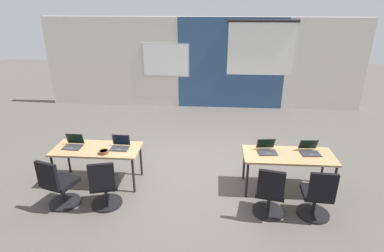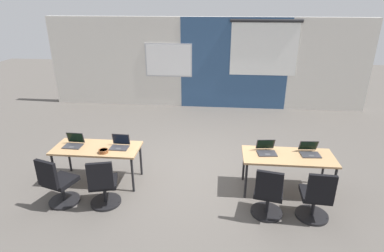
% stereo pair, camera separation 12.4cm
% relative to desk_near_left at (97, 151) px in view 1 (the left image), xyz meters
% --- Properties ---
extents(ground_plane, '(24.00, 24.00, 0.00)m').
position_rel_desk_near_left_xyz_m(ground_plane, '(1.75, 0.60, -0.66)').
color(ground_plane, '#56514C').
extents(back_wall_assembly, '(10.00, 0.27, 2.80)m').
position_rel_desk_near_left_xyz_m(back_wall_assembly, '(1.78, 4.80, 0.75)').
color(back_wall_assembly, silver).
rests_on(back_wall_assembly, ground).
extents(desk_near_left, '(1.60, 0.70, 0.72)m').
position_rel_desk_near_left_xyz_m(desk_near_left, '(0.00, 0.00, 0.00)').
color(desk_near_left, tan).
rests_on(desk_near_left, ground).
extents(desk_near_right, '(1.60, 0.70, 0.72)m').
position_rel_desk_near_left_xyz_m(desk_near_right, '(3.50, 0.00, 0.00)').
color(desk_near_right, tan).
rests_on(desk_near_right, ground).
extents(laptop_near_left_inner, '(0.34, 0.27, 0.24)m').
position_rel_desk_near_left_xyz_m(laptop_near_left_inner, '(0.43, 0.04, 0.11)').
color(laptop_near_left_inner, '#333338').
rests_on(laptop_near_left_inner, desk_near_left).
extents(chair_near_left_inner, '(0.54, 0.59, 0.92)m').
position_rel_desk_near_left_xyz_m(chair_near_left_inner, '(0.37, -0.76, -0.28)').
color(chair_near_left_inner, black).
rests_on(chair_near_left_inner, ground).
extents(laptop_near_left_end, '(0.34, 0.29, 0.23)m').
position_rel_desk_near_left_xyz_m(laptop_near_left_end, '(-0.45, 0.03, 0.11)').
color(laptop_near_left_end, '#333338').
rests_on(laptop_near_left_end, desk_near_left).
extents(chair_near_left_end, '(0.55, 0.60, 0.92)m').
position_rel_desk_near_left_xyz_m(chair_near_left_end, '(-0.40, -0.80, -0.28)').
color(chair_near_left_end, black).
rests_on(chair_near_left_end, ground).
extents(laptop_near_right_inner, '(0.36, 0.35, 0.23)m').
position_rel_desk_near_left_xyz_m(laptop_near_right_inner, '(3.12, 0.08, 0.11)').
color(laptop_near_right_inner, '#333338').
rests_on(laptop_near_right_inner, desk_near_right).
extents(chair_near_right_inner, '(0.52, 0.57, 0.92)m').
position_rel_desk_near_left_xyz_m(chair_near_right_inner, '(3.08, -0.78, -0.28)').
color(chair_near_right_inner, black).
rests_on(chair_near_right_inner, ground).
extents(laptop_near_right_end, '(0.35, 0.34, 0.22)m').
position_rel_desk_near_left_xyz_m(laptop_near_right_end, '(3.88, 0.10, 0.11)').
color(laptop_near_right_end, '#333338').
rests_on(laptop_near_right_end, desk_near_right).
extents(chair_near_right_end, '(0.52, 0.55, 0.92)m').
position_rel_desk_near_left_xyz_m(chair_near_right_end, '(3.81, -0.79, -0.28)').
color(chair_near_right_end, black).
rests_on(chair_near_right_end, ground).
extents(snack_bowl, '(0.18, 0.18, 0.06)m').
position_rel_desk_near_left_xyz_m(snack_bowl, '(0.21, -0.20, 0.10)').
color(snack_bowl, brown).
rests_on(snack_bowl, desk_near_left).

